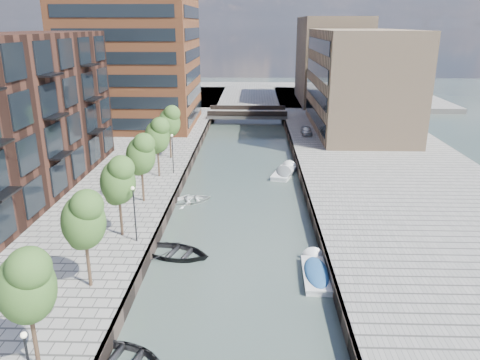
{
  "coord_description": "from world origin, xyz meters",
  "views": [
    {
      "loc": [
        1.1,
        -6.08,
        15.75
      ],
      "look_at": [
        0.0,
        30.49,
        3.5
      ],
      "focal_mm": 35.0,
      "sensor_mm": 36.0,
      "label": 1
    }
  ],
  "objects_px": {
    "sloop_3": "(190,202)",
    "car": "(307,130)",
    "sloop_4": "(176,256)",
    "bridge": "(247,114)",
    "tree_2": "(83,218)",
    "tree_5": "(157,135)",
    "motorboat_4": "(285,172)",
    "tree_6": "(169,121)",
    "tree_3": "(118,179)",
    "tree_4": "(141,153)",
    "tree_1": "(26,284)",
    "motorboat_3": "(316,272)"
  },
  "relations": [
    {
      "from": "sloop_3",
      "to": "car",
      "type": "xyz_separation_m",
      "value": [
        13.24,
        24.07,
        1.59
      ]
    },
    {
      "from": "sloop_4",
      "to": "car",
      "type": "height_order",
      "value": "car"
    },
    {
      "from": "bridge",
      "to": "tree_2",
      "type": "bearing_deg",
      "value": -98.95
    },
    {
      "from": "tree_2",
      "to": "sloop_3",
      "type": "bearing_deg",
      "value": 77.08
    },
    {
      "from": "tree_5",
      "to": "motorboat_4",
      "type": "height_order",
      "value": "tree_5"
    },
    {
      "from": "tree_6",
      "to": "motorboat_4",
      "type": "xyz_separation_m",
      "value": [
        13.06,
        -2.84,
        -5.1
      ]
    },
    {
      "from": "tree_3",
      "to": "tree_4",
      "type": "bearing_deg",
      "value": 90.0
    },
    {
      "from": "tree_1",
      "to": "sloop_4",
      "type": "height_order",
      "value": "tree_1"
    },
    {
      "from": "tree_5",
      "to": "sloop_4",
      "type": "xyz_separation_m",
      "value": [
        4.12,
        -15.31,
        -5.31
      ]
    },
    {
      "from": "bridge",
      "to": "tree_3",
      "type": "xyz_separation_m",
      "value": [
        -8.5,
        -47.0,
        3.92
      ]
    },
    {
      "from": "sloop_4",
      "to": "motorboat_4",
      "type": "relative_size",
      "value": 0.93
    },
    {
      "from": "tree_6",
      "to": "sloop_4",
      "type": "height_order",
      "value": "tree_6"
    },
    {
      "from": "tree_2",
      "to": "car",
      "type": "bearing_deg",
      "value": 67.2
    },
    {
      "from": "sloop_3",
      "to": "tree_3",
      "type": "bearing_deg",
      "value": 134.6
    },
    {
      "from": "sloop_3",
      "to": "car",
      "type": "height_order",
      "value": "car"
    },
    {
      "from": "tree_3",
      "to": "tree_5",
      "type": "height_order",
      "value": "same"
    },
    {
      "from": "tree_5",
      "to": "car",
      "type": "relative_size",
      "value": 1.71
    },
    {
      "from": "tree_3",
      "to": "sloop_3",
      "type": "distance_m",
      "value": 11.4
    },
    {
      "from": "motorboat_4",
      "to": "bridge",
      "type": "bearing_deg",
      "value": 98.98
    },
    {
      "from": "tree_6",
      "to": "sloop_4",
      "type": "bearing_deg",
      "value": -79.55
    },
    {
      "from": "tree_4",
      "to": "tree_5",
      "type": "xyz_separation_m",
      "value": [
        0.0,
        7.0,
        0.0
      ]
    },
    {
      "from": "sloop_3",
      "to": "sloop_4",
      "type": "relative_size",
      "value": 0.8
    },
    {
      "from": "tree_1",
      "to": "sloop_4",
      "type": "distance_m",
      "value": 14.36
    },
    {
      "from": "tree_1",
      "to": "tree_5",
      "type": "height_order",
      "value": "same"
    },
    {
      "from": "bridge",
      "to": "sloop_3",
      "type": "relative_size",
      "value": 3.18
    },
    {
      "from": "motorboat_4",
      "to": "tree_4",
      "type": "bearing_deg",
      "value": -139.46
    },
    {
      "from": "motorboat_3",
      "to": "tree_2",
      "type": "bearing_deg",
      "value": -166.18
    },
    {
      "from": "sloop_4",
      "to": "tree_3",
      "type": "bearing_deg",
      "value": 89.11
    },
    {
      "from": "tree_6",
      "to": "tree_3",
      "type": "bearing_deg",
      "value": -90.0
    },
    {
      "from": "tree_4",
      "to": "motorboat_4",
      "type": "xyz_separation_m",
      "value": [
        13.06,
        11.16,
        -5.1
      ]
    },
    {
      "from": "tree_4",
      "to": "tree_5",
      "type": "distance_m",
      "value": 7.0
    },
    {
      "from": "tree_2",
      "to": "tree_3",
      "type": "bearing_deg",
      "value": 90.0
    },
    {
      "from": "sloop_3",
      "to": "car",
      "type": "relative_size",
      "value": 1.17
    },
    {
      "from": "tree_2",
      "to": "sloop_4",
      "type": "distance_m",
      "value": 8.8
    },
    {
      "from": "sloop_4",
      "to": "motorboat_3",
      "type": "distance_m",
      "value": 9.93
    },
    {
      "from": "tree_2",
      "to": "motorboat_4",
      "type": "distance_m",
      "value": 28.8
    },
    {
      "from": "tree_2",
      "to": "bridge",
      "type": "bearing_deg",
      "value": 81.05
    },
    {
      "from": "sloop_3",
      "to": "motorboat_3",
      "type": "height_order",
      "value": "motorboat_3"
    },
    {
      "from": "motorboat_3",
      "to": "car",
      "type": "relative_size",
      "value": 1.44
    },
    {
      "from": "bridge",
      "to": "tree_2",
      "type": "xyz_separation_m",
      "value": [
        -8.5,
        -54.0,
        3.92
      ]
    },
    {
      "from": "tree_2",
      "to": "sloop_4",
      "type": "relative_size",
      "value": 1.17
    },
    {
      "from": "tree_3",
      "to": "car",
      "type": "relative_size",
      "value": 1.71
    },
    {
      "from": "tree_4",
      "to": "motorboat_3",
      "type": "xyz_separation_m",
      "value": [
        13.78,
        -10.61,
        -5.11
      ]
    },
    {
      "from": "bridge",
      "to": "tree_4",
      "type": "bearing_deg",
      "value": -102.0
    },
    {
      "from": "tree_1",
      "to": "tree_4",
      "type": "relative_size",
      "value": 1.0
    },
    {
      "from": "tree_1",
      "to": "tree_5",
      "type": "relative_size",
      "value": 1.0
    },
    {
      "from": "tree_1",
      "to": "tree_6",
      "type": "xyz_separation_m",
      "value": [
        0.0,
        35.0,
        0.0
      ]
    },
    {
      "from": "tree_3",
      "to": "tree_1",
      "type": "bearing_deg",
      "value": -90.0
    },
    {
      "from": "tree_2",
      "to": "tree_1",
      "type": "bearing_deg",
      "value": -90.0
    },
    {
      "from": "bridge",
      "to": "motorboat_4",
      "type": "xyz_separation_m",
      "value": [
        4.56,
        -28.84,
        -1.18
      ]
    }
  ]
}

